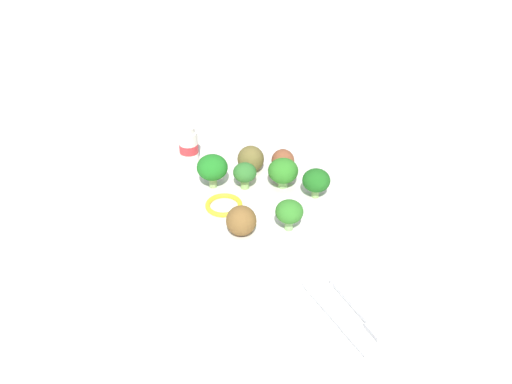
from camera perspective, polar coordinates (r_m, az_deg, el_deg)
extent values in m
plane|color=silver|center=(1.00, 0.00, -1.69)|extent=(4.00, 4.00, 0.00)
cylinder|color=white|center=(0.99, 0.00, -1.32)|extent=(0.28, 0.28, 0.02)
cylinder|color=#93C977|center=(0.93, 3.15, -3.10)|extent=(0.01, 0.01, 0.02)
ellipsoid|color=#348028|center=(0.91, 3.20, -1.88)|extent=(0.04, 0.04, 0.03)
cylinder|color=#9CCA71|center=(1.00, 5.69, -0.07)|extent=(0.01, 0.01, 0.02)
ellipsoid|color=#1F681E|center=(0.99, 5.77, 1.12)|extent=(0.05, 0.05, 0.04)
cylinder|color=#93BE67|center=(1.02, -0.81, 0.86)|extent=(0.01, 0.01, 0.02)
ellipsoid|color=#31722C|center=(1.01, -0.83, 1.94)|extent=(0.04, 0.04, 0.03)
cylinder|color=#96CB75|center=(1.02, 2.57, 0.83)|extent=(0.02, 0.02, 0.01)
ellipsoid|color=#318025|center=(1.01, 2.60, 2.04)|extent=(0.05, 0.05, 0.04)
cylinder|color=#9EBD71|center=(1.02, -4.13, 0.97)|extent=(0.01, 0.01, 0.02)
ellipsoid|color=#207922|center=(1.01, -4.20, 2.36)|extent=(0.05, 0.05, 0.04)
sphere|color=brown|center=(0.91, -1.42, -2.75)|extent=(0.05, 0.05, 0.05)
sphere|color=brown|center=(1.06, 2.58, 3.02)|extent=(0.04, 0.04, 0.04)
sphere|color=brown|center=(1.06, -0.51, 3.16)|extent=(0.05, 0.05, 0.05)
torus|color=yellow|center=(0.98, -3.09, -1.25)|extent=(0.07, 0.07, 0.01)
cube|color=white|center=(0.83, 8.59, -11.46)|extent=(0.17, 0.13, 0.01)
cube|color=silver|center=(0.84, 9.07, -10.15)|extent=(0.09, 0.02, 0.01)
cube|color=silver|center=(0.81, 11.52, -12.77)|extent=(0.03, 0.02, 0.01)
cube|color=silver|center=(0.83, 6.46, -10.48)|extent=(0.09, 0.02, 0.01)
cube|color=silver|center=(0.79, 9.45, -13.70)|extent=(0.06, 0.02, 0.01)
cylinder|color=white|center=(1.12, -6.44, 4.36)|extent=(0.03, 0.03, 0.06)
cylinder|color=red|center=(1.12, -6.43, 4.23)|extent=(0.04, 0.04, 0.02)
cylinder|color=silver|center=(1.10, -6.55, 5.90)|extent=(0.03, 0.03, 0.01)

